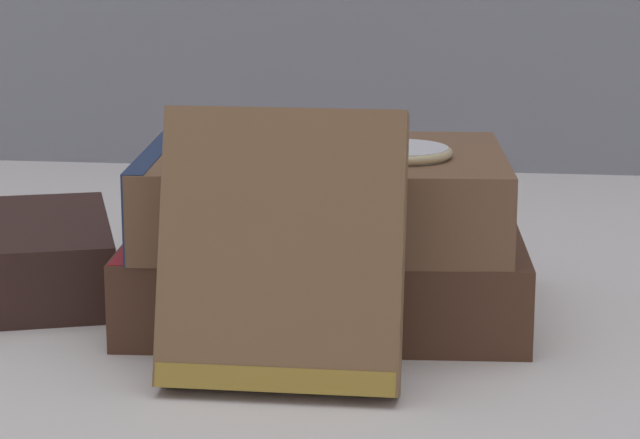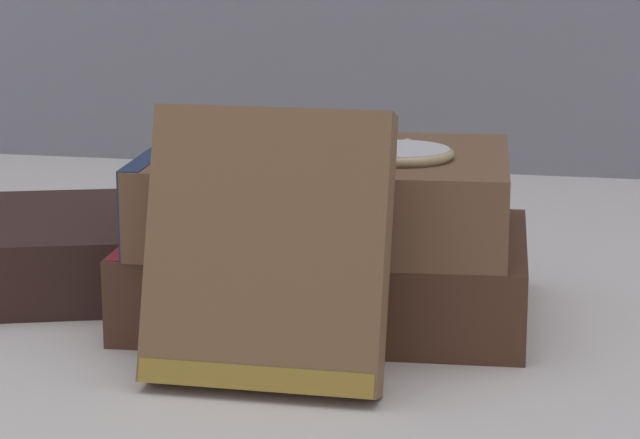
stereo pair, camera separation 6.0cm
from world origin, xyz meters
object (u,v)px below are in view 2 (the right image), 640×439
at_px(book_leaning_front, 267,259).
at_px(reading_glasses, 268,249).
at_px(pocket_watch, 400,153).
at_px(book_flat_bottom, 323,274).
at_px(book_flat_top, 316,194).

bearing_deg(book_leaning_front, reading_glasses, 104.30).
relative_size(book_leaning_front, pocket_watch, 2.18).
relative_size(book_flat_bottom, reading_glasses, 1.93).
bearing_deg(book_flat_top, pocket_watch, -17.26).
distance_m(book_flat_top, reading_glasses, 0.17).
distance_m(book_leaning_front, reading_glasses, 0.27).
height_order(book_flat_bottom, reading_glasses, book_flat_bottom).
bearing_deg(book_flat_bottom, pocket_watch, -24.15).
bearing_deg(reading_glasses, book_leaning_front, -96.18).
distance_m(book_flat_bottom, pocket_watch, 0.09).
xyz_separation_m(book_leaning_front, pocket_watch, (0.05, 0.10, 0.04)).
distance_m(book_leaning_front, pocket_watch, 0.12).
bearing_deg(reading_glasses, pocket_watch, -73.57).
height_order(pocket_watch, reading_glasses, pocket_watch).
bearing_deg(pocket_watch, book_flat_top, 167.76).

